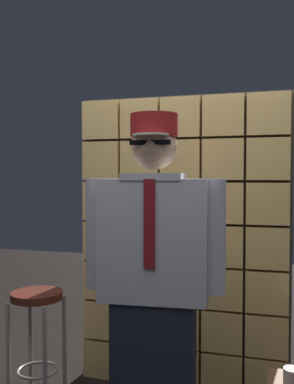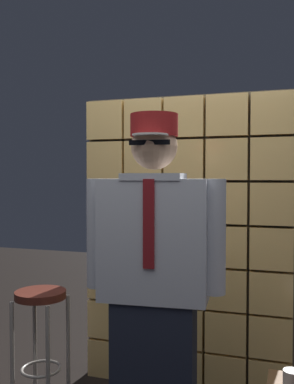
# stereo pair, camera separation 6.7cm
# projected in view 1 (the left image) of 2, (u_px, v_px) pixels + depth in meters

# --- Properties ---
(glass_block_wall) EXTENTS (1.52, 0.10, 2.11)m
(glass_block_wall) POSITION_uv_depth(u_px,v_px,m) (181.00, 244.00, 3.11)
(glass_block_wall) COLOR #F2C672
(glass_block_wall) RESTS_ON ground
(standing_person) EXTENTS (0.73, 0.33, 1.84)m
(standing_person) POSITION_uv_depth(u_px,v_px,m) (154.00, 285.00, 2.25)
(standing_person) COLOR #1E2333
(standing_person) RESTS_ON ground
(bar_stool) EXTENTS (0.34, 0.34, 0.75)m
(bar_stool) POSITION_uv_depth(u_px,v_px,m) (37.00, 320.00, 2.90)
(bar_stool) COLOR #592319
(bar_stool) RESTS_ON ground
(coffee_mug) EXTENTS (0.13, 0.08, 0.09)m
(coffee_mug) POSITION_uv_depth(u_px,v_px,m) (293.00, 379.00, 2.00)
(coffee_mug) COLOR silver
(coffee_mug) RESTS_ON side_table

